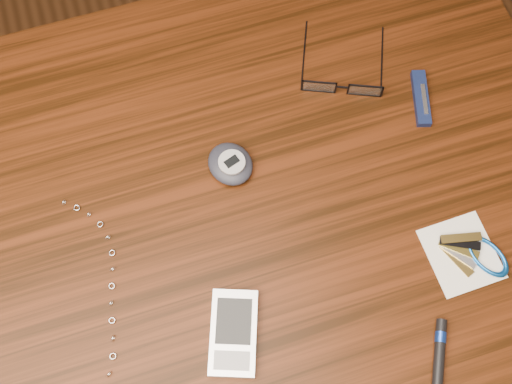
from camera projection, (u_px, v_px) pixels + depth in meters
ground at (227, 328)px, 1.49m from camera, size 3.80×3.80×0.00m
desk at (207, 248)px, 0.88m from camera, size 1.00×0.70×0.75m
eyeglasses at (342, 85)px, 0.85m from camera, size 0.14×0.14×0.02m
pda_phone at (233, 333)px, 0.73m from camera, size 0.08×0.11×0.01m
pedometer at (230, 164)px, 0.81m from camera, size 0.07×0.08×0.03m
notepad_keys at (474, 254)px, 0.77m from camera, size 0.10×0.09×0.01m
pocket_knife at (421, 98)px, 0.85m from camera, size 0.04×0.08×0.01m
black_blue_pen at (439, 357)px, 0.72m from camera, size 0.05×0.09×0.01m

